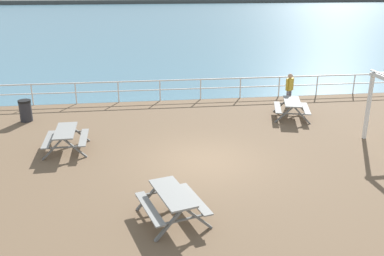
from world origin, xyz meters
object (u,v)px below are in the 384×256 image
object	(u,v)px
picnic_table_near_right	(172,199)
litter_bin	(26,111)
visitor	(289,88)
picnic_table_near_left	(66,135)
picnic_table_mid_centre	(292,105)

from	to	relation	value
picnic_table_near_right	litter_bin	size ratio (longest dim) A/B	2.25
litter_bin	visitor	bearing A→B (deg)	2.55
picnic_table_near_left	picnic_table_near_right	distance (m)	6.19
picnic_table_near_left	picnic_table_near_right	size ratio (longest dim) A/B	0.87
picnic_table_mid_centre	visitor	distance (m)	1.67
picnic_table_near_left	picnic_table_mid_centre	bearing A→B (deg)	-76.61
visitor	litter_bin	xyz separation A→B (m)	(-12.13, -0.54, -0.47)
picnic_table_near_right	litter_bin	xyz separation A→B (m)	(-5.68, 8.78, -0.10)
visitor	litter_bin	world-z (taller)	visitor
litter_bin	picnic_table_mid_centre	bearing A→B (deg)	-5.06
picnic_table_near_right	picnic_table_mid_centre	world-z (taller)	same
picnic_table_mid_centre	picnic_table_near_right	bearing A→B (deg)	157.58
picnic_table_mid_centre	litter_bin	distance (m)	11.76
picnic_table_mid_centre	litter_bin	xyz separation A→B (m)	(-11.71, 1.04, -0.10)
picnic_table_mid_centre	visitor	world-z (taller)	visitor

